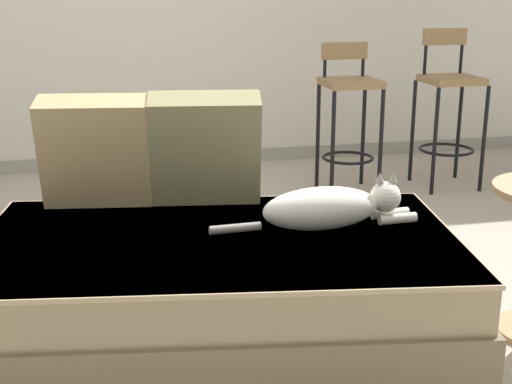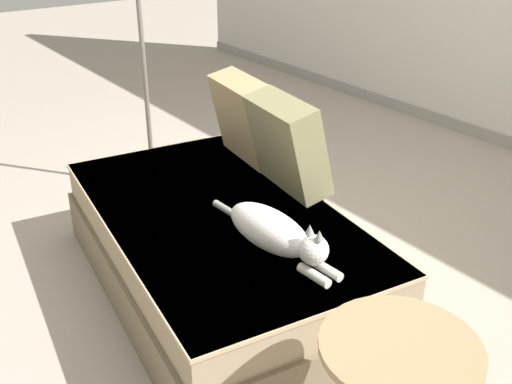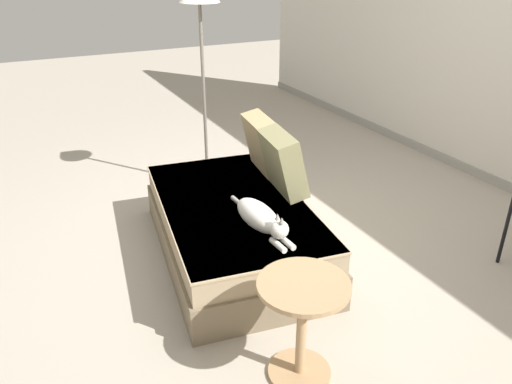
% 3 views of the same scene
% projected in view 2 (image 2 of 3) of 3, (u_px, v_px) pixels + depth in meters
% --- Properties ---
extents(ground_plane, '(16.00, 16.00, 0.00)m').
position_uv_depth(ground_plane, '(287.00, 260.00, 2.97)').
color(ground_plane, '#A89E8E').
rests_on(ground_plane, ground).
extents(couch, '(1.76, 1.17, 0.41)m').
position_uv_depth(couch, '(218.00, 250.00, 2.67)').
color(couch, '#766750').
rests_on(couch, ground).
extents(throw_pillow_corner, '(0.44, 0.29, 0.43)m').
position_uv_depth(throw_pillow_corner, '(246.00, 118.00, 3.00)').
color(throw_pillow_corner, tan).
rests_on(throw_pillow_corner, couch).
extents(throw_pillow_middle, '(0.45, 0.30, 0.44)m').
position_uv_depth(throw_pillow_middle, '(288.00, 144.00, 2.67)').
color(throw_pillow_middle, '#847F56').
rests_on(throw_pillow_middle, couch).
extents(cat, '(0.74, 0.19, 0.19)m').
position_uv_depth(cat, '(274.00, 232.00, 2.27)').
color(cat, white).
rests_on(cat, couch).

